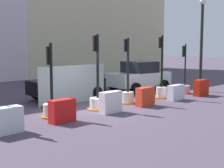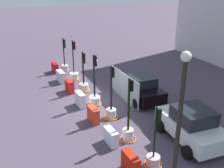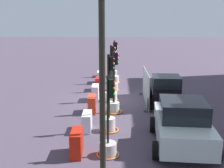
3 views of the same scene
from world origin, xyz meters
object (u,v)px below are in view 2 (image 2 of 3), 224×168
object	(u,v)px
traffic_light_3	(95,96)
traffic_light_4	(111,109)
traffic_light_2	(84,85)
street_lamp_post	(180,116)
construction_barrier_2	(70,86)
traffic_light_6	(154,156)
construction_barrier_3	(80,99)
traffic_light_1	(74,74)
construction_barrier_5	(111,137)
construction_barrier_0	(55,68)
construction_barrier_4	(93,115)
construction_barrier_1	(61,76)
construction_barrier_6	(131,163)
car_white_van	(192,125)
traffic_light_5	(128,129)
car_black_sedan	(141,88)
traffic_light_0	(65,64)

from	to	relation	value
traffic_light_3	traffic_light_4	xyz separation A→B (m)	(2.11, 0.21, 0.03)
traffic_light_2	street_lamp_post	world-z (taller)	street_lamp_post
construction_barrier_2	traffic_light_6	bearing A→B (deg)	6.45
traffic_light_4	construction_barrier_3	xyz separation A→B (m)	(-2.22, -1.16, -0.11)
traffic_light_1	construction_barrier_5	world-z (taller)	traffic_light_1
traffic_light_4	traffic_light_2	bearing A→B (deg)	-178.03
traffic_light_1	traffic_light_6	distance (m)	11.59
construction_barrier_0	construction_barrier_2	distance (m)	4.62
construction_barrier_4	construction_barrier_1	bearing A→B (deg)	-179.40
construction_barrier_6	car_white_van	xyz separation A→B (m)	(-0.87, 3.86, 0.43)
traffic_light_5	car_black_sedan	distance (m)	4.98
traffic_light_1	construction_barrier_6	world-z (taller)	traffic_light_1
car_white_van	traffic_light_2	bearing A→B (deg)	-161.16
traffic_light_5	construction_barrier_6	distance (m)	2.46
traffic_light_0	car_white_van	distance (m)	13.39
traffic_light_0	street_lamp_post	bearing A→B (deg)	0.10
traffic_light_1	construction_barrier_1	bearing A→B (deg)	-87.67
car_white_van	street_lamp_post	world-z (taller)	street_lamp_post
traffic_light_4	construction_barrier_2	distance (m)	4.78
traffic_light_0	car_white_van	world-z (taller)	traffic_light_0
traffic_light_2	construction_barrier_1	size ratio (longest dim) A/B	2.50
traffic_light_5	car_black_sedan	xyz separation A→B (m)	(-3.93, 3.05, 0.22)
construction_barrier_0	construction_barrier_3	bearing A→B (deg)	-0.43
construction_barrier_4	traffic_light_5	bearing A→B (deg)	21.58
construction_barrier_2	construction_barrier_4	xyz separation A→B (m)	(4.64, 0.03, 0.01)
traffic_light_4	construction_barrier_3	world-z (taller)	traffic_light_4
traffic_light_4	traffic_light_6	distance (m)	4.67
traffic_light_4	construction_barrier_6	xyz separation A→B (m)	(4.65, -1.21, -0.11)
construction_barrier_6	construction_barrier_3	bearing A→B (deg)	179.55
traffic_light_3	construction_barrier_0	bearing A→B (deg)	-172.87
traffic_light_2	traffic_light_3	size ratio (longest dim) A/B	0.89
traffic_light_4	construction_barrier_5	distance (m)	2.66
traffic_light_2	traffic_light_3	xyz separation A→B (m)	(2.32, -0.06, 0.06)
construction_barrier_0	street_lamp_post	xyz separation A→B (m)	(15.45, 0.91, 2.83)
construction_barrier_0	construction_barrier_5	distance (m)	11.67
traffic_light_1	construction_barrier_4	world-z (taller)	traffic_light_1
traffic_light_1	car_black_sedan	size ratio (longest dim) A/B	0.82
construction_barrier_0	construction_barrier_4	world-z (taller)	construction_barrier_4
construction_barrier_0	street_lamp_post	bearing A→B (deg)	3.37
traffic_light_2	street_lamp_post	size ratio (longest dim) A/B	0.52
construction_barrier_4	street_lamp_post	world-z (taller)	street_lamp_post
traffic_light_5	construction_barrier_4	distance (m)	2.61
construction_barrier_4	traffic_light_6	bearing A→B (deg)	12.37
traffic_light_4	construction_barrier_6	size ratio (longest dim) A/B	3.03
traffic_light_6	construction_barrier_6	world-z (taller)	traffic_light_6
construction_barrier_1	traffic_light_1	bearing A→B (deg)	92.33
traffic_light_3	construction_barrier_1	xyz separation A→B (m)	(-4.76, -0.98, -0.10)
traffic_light_3	construction_barrier_6	size ratio (longest dim) A/B	3.13
traffic_light_4	construction_barrier_2	world-z (taller)	traffic_light_4
traffic_light_6	construction_barrier_2	bearing A→B (deg)	-173.55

